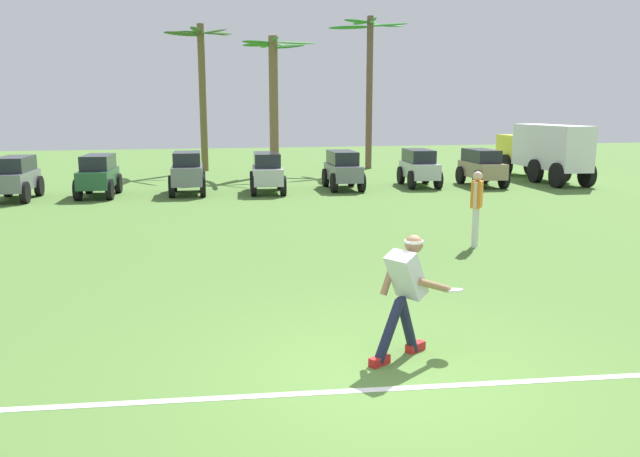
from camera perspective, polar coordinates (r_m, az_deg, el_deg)
The scene contains 16 objects.
ground_plane at distance 6.87m, azimuth 6.47°, elevation -13.25°, with size 80.00×80.00×0.00m, color #517935.
field_line_paint at distance 6.60m, azimuth 7.38°, elevation -14.27°, with size 22.42×0.10×0.01m, color white.
frisbee_thrower at distance 7.15m, azimuth 7.81°, elevation -5.54°, with size 1.10×0.57×1.40m.
frisbee_in_flight at distance 7.53m, azimuth 12.04°, elevation -5.53°, with size 0.25×0.25×0.06m.
teammate_near_sideline at distance 13.13m, azimuth 14.12°, elevation 2.41°, with size 0.36×0.44×1.56m.
parked_car_slot_a at distance 21.70m, azimuth -26.09°, elevation 4.28°, with size 1.24×2.44×1.34m.
parked_car_slot_b at distance 21.49m, azimuth -19.61°, elevation 4.70°, with size 1.30×2.46×1.34m.
parked_car_slot_c at distance 21.27m, azimuth -12.02°, elevation 5.09°, with size 1.25×2.39×1.40m.
parked_car_slot_d at distance 21.30m, azimuth -4.86°, elevation 5.24°, with size 1.35×2.48×1.34m.
parked_car_slot_e at distance 22.14m, azimuth 2.09°, elevation 5.48°, with size 1.27×2.45×1.34m.
parked_car_slot_f at distance 23.26m, azimuth 9.03°, elevation 5.62°, with size 1.40×2.50×1.34m.
parked_car_slot_g at distance 23.81m, azimuth 14.56°, elevation 5.52°, with size 1.29×2.46×1.34m.
box_truck at distance 26.25m, azimuth 19.73°, elevation 6.82°, with size 1.76×5.97×2.20m.
palm_tree_far_left at distance 29.16m, azimuth -10.71°, elevation 13.04°, with size 3.07×3.22×6.50m.
palm_tree_left_of_centre at distance 27.04m, azimuth -4.21°, elevation 12.19°, with size 3.27×3.23×5.79m.
palm_tree_right_of_centre at distance 29.88m, azimuth 4.56°, elevation 13.77°, with size 3.52×3.25×6.98m.
Camera 1 is at (-2.11, -5.91, 2.80)m, focal length 35.00 mm.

